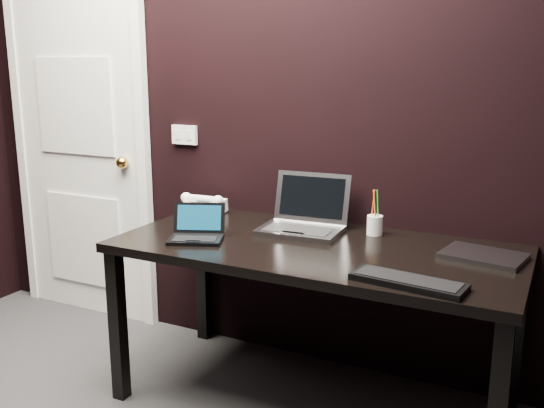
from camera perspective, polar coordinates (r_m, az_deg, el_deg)
The scene contains 11 objects.
wall_back at distance 2.96m, azimuth 1.86°, elevation 9.41°, with size 4.00×4.00×0.00m, color black.
door at distance 3.73m, azimuth -17.61°, elevation 5.62°, with size 0.99×0.10×2.14m.
wall_switch at distance 3.27m, azimuth -8.24°, elevation 6.46°, with size 0.15×0.02×0.10m.
desk at distance 2.60m, azimuth 4.09°, elevation -5.48°, with size 1.70×0.80×0.74m.
netbook at distance 2.66m, azimuth -7.10°, elevation -2.72°, with size 0.29×0.27×0.15m.
silver_laptop at distance 2.77m, azimuth 2.98°, elevation -1.61°, with size 0.38×0.35×0.25m.
ext_keyboard at distance 2.17m, azimuth 12.69°, elevation -7.12°, with size 0.41×0.18×0.03m.
closed_laptop at distance 2.53m, azimuth 19.27°, elevation -4.64°, with size 0.34×0.27×0.02m.
desk_phone at distance 3.09m, azimuth -6.53°, elevation -0.20°, with size 0.24×0.19×0.12m.
mobile_phone at distance 2.88m, azimuth -7.49°, elevation -1.42°, with size 0.06×0.05×0.09m.
pen_cup at distance 2.75m, azimuth 9.65°, elevation -1.90°, with size 0.09×0.09×0.21m.
Camera 1 is at (1.23, -0.89, 1.49)m, focal length 40.00 mm.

